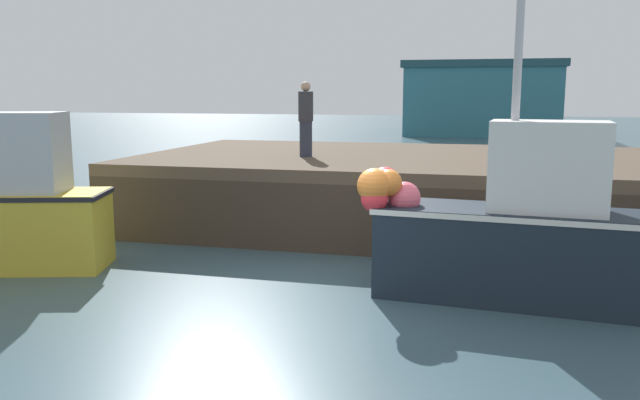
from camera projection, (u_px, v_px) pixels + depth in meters
ground at (312, 300)px, 9.75m from camera, size 120.00×160.00×0.10m
pier at (435, 170)px, 14.54m from camera, size 13.73×7.14×1.60m
fishing_boat_near_left at (6, 211)px, 11.15m from camera, size 3.83×2.18×2.72m
fishing_boat_near_right at (510, 231)px, 9.45m from camera, size 4.24×1.58×4.58m
dockworker at (306, 119)px, 14.65m from camera, size 0.34×0.34×1.69m
warehouse at (482, 98)px, 46.57m from camera, size 11.00×7.04×5.27m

